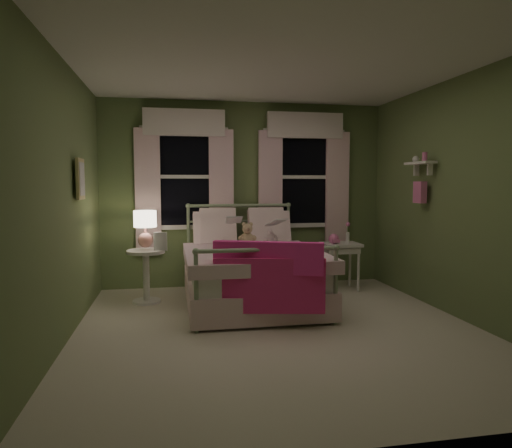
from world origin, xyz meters
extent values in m
plane|color=beige|center=(0.00, 0.00, 0.00)|extent=(4.20, 4.20, 0.00)
plane|color=white|center=(0.00, 0.00, 2.60)|extent=(4.20, 4.20, 0.00)
plane|color=#627B4A|center=(0.00, 2.10, 1.30)|extent=(4.00, 0.00, 4.00)
plane|color=#627B4A|center=(0.00, -2.10, 1.30)|extent=(4.00, 0.00, 4.00)
plane|color=#627B4A|center=(-2.00, 0.00, 1.30)|extent=(0.00, 4.20, 4.20)
plane|color=#627B4A|center=(2.00, 0.00, 1.30)|extent=(0.00, 4.20, 4.20)
cube|color=white|center=(-0.10, 1.02, 0.42)|extent=(1.44, 1.94, 0.26)
cube|color=white|center=(-0.10, 1.02, 0.18)|extent=(1.54, 2.02, 0.30)
cube|color=white|center=(-0.10, 0.87, 0.60)|extent=(1.58, 1.75, 0.14)
cylinder|color=#9EB793|center=(-0.79, 1.02, 0.30)|extent=(0.04, 1.90, 0.04)
cylinder|color=#9EB793|center=(0.59, 1.02, 0.30)|extent=(0.04, 1.90, 0.04)
cylinder|color=#9EB793|center=(-0.81, 1.99, 0.57)|extent=(0.04, 0.04, 1.15)
cylinder|color=#9EB793|center=(0.61, 1.99, 0.57)|extent=(0.04, 0.04, 1.15)
sphere|color=#9EB793|center=(-0.81, 1.99, 1.15)|extent=(0.07, 0.07, 0.07)
sphere|color=#9EB793|center=(0.61, 1.99, 1.15)|extent=(0.07, 0.07, 0.07)
cylinder|color=#9EB793|center=(-0.10, 1.99, 1.15)|extent=(1.42, 0.04, 0.04)
cylinder|color=#9EB793|center=(-0.10, 1.99, 0.93)|extent=(1.38, 0.03, 0.03)
cylinder|color=#9EB793|center=(-0.81, 0.05, 0.40)|extent=(0.04, 0.04, 0.80)
cylinder|color=#9EB793|center=(0.61, 0.05, 0.40)|extent=(0.04, 0.04, 0.80)
sphere|color=#9EB793|center=(-0.81, 0.05, 0.80)|extent=(0.07, 0.07, 0.07)
sphere|color=#9EB793|center=(0.61, 0.05, 0.80)|extent=(0.07, 0.07, 0.07)
cylinder|color=#9EB793|center=(-0.10, 0.05, 0.80)|extent=(1.42, 0.04, 0.04)
cube|color=white|center=(-0.48, 1.72, 0.80)|extent=(0.55, 0.32, 0.57)
cube|color=white|center=(0.28, 1.72, 0.80)|extent=(0.55, 0.32, 0.57)
cube|color=white|center=(-0.43, 1.72, 0.88)|extent=(0.48, 0.30, 0.51)
cube|color=white|center=(0.23, 1.72, 0.88)|extent=(0.48, 0.30, 0.51)
cube|color=#FF319C|center=(-0.10, 0.05, 0.72)|extent=(1.07, 0.47, 0.32)
cube|color=#EE2E80|center=(-0.10, -0.02, 0.45)|extent=(1.09, 0.25, 0.55)
imported|color=#F7D1DD|center=(-0.38, 1.47, 0.97)|extent=(0.29, 0.20, 0.80)
imported|color=#F7D1DD|center=(0.18, 1.47, 0.95)|extent=(0.38, 0.30, 0.76)
imported|color=beige|center=(-0.38, 1.22, 0.96)|extent=(0.21, 0.13, 0.26)
imported|color=beige|center=(0.18, 1.22, 0.92)|extent=(0.23, 0.19, 0.26)
sphere|color=tan|center=(-0.10, 1.32, 0.75)|extent=(0.18, 0.18, 0.18)
sphere|color=tan|center=(-0.10, 1.30, 0.89)|extent=(0.13, 0.13, 0.13)
sphere|color=tan|center=(-0.15, 1.30, 0.95)|extent=(0.05, 0.05, 0.05)
sphere|color=tan|center=(-0.06, 1.30, 0.95)|extent=(0.05, 0.05, 0.05)
sphere|color=tan|center=(-0.18, 1.29, 0.77)|extent=(0.07, 0.07, 0.07)
sphere|color=tan|center=(-0.02, 1.29, 0.77)|extent=(0.07, 0.07, 0.07)
sphere|color=#8C6B51|center=(-0.10, 1.24, 0.89)|extent=(0.04, 0.04, 0.04)
cylinder|color=white|center=(-1.35, 1.31, 0.63)|extent=(0.46, 0.46, 0.04)
cylinder|color=white|center=(-1.35, 1.31, 0.32)|extent=(0.08, 0.08, 0.60)
cylinder|color=white|center=(-1.35, 1.31, 0.01)|extent=(0.34, 0.34, 0.03)
sphere|color=#E49287|center=(-1.35, 1.31, 0.77)|extent=(0.18, 0.18, 0.18)
cylinder|color=pink|center=(-1.35, 1.31, 0.89)|extent=(0.03, 0.03, 0.11)
cylinder|color=#FFEAC6|center=(-1.35, 1.31, 1.03)|extent=(0.27, 0.27, 0.20)
imported|color=beige|center=(-1.25, 1.23, 0.66)|extent=(0.22, 0.26, 0.02)
cube|color=white|center=(1.22, 1.50, 0.63)|extent=(0.50, 0.40, 0.04)
cube|color=white|center=(1.22, 1.50, 0.56)|extent=(0.44, 0.34, 0.08)
cylinder|color=white|center=(1.02, 1.35, 0.31)|extent=(0.04, 0.04, 0.60)
cylinder|color=white|center=(1.42, 1.35, 0.31)|extent=(0.04, 0.04, 0.60)
cylinder|color=white|center=(1.02, 1.65, 0.31)|extent=(0.04, 0.04, 0.60)
cylinder|color=white|center=(1.42, 1.65, 0.31)|extent=(0.04, 0.04, 0.60)
sphere|color=pink|center=(1.12, 1.50, 0.71)|extent=(0.14, 0.14, 0.14)
cube|color=pink|center=(1.12, 1.41, 0.69)|extent=(0.10, 0.05, 0.04)
cylinder|color=white|center=(1.34, 1.55, 0.72)|extent=(0.05, 0.05, 0.14)
cylinder|color=#4C7F3F|center=(1.34, 1.55, 0.83)|extent=(0.01, 0.01, 0.12)
sphere|color=pink|center=(1.34, 1.55, 0.90)|extent=(0.06, 0.06, 0.06)
cube|color=black|center=(-0.85, 2.08, 1.55)|extent=(0.76, 0.02, 1.35)
cube|color=white|center=(-0.85, 2.06, 2.25)|extent=(0.84, 0.05, 0.06)
cube|color=white|center=(-0.85, 2.06, 0.85)|extent=(0.84, 0.05, 0.06)
cube|color=white|center=(-1.25, 2.06, 1.55)|extent=(0.06, 0.05, 1.40)
cube|color=white|center=(-0.45, 2.06, 1.55)|extent=(0.06, 0.05, 1.40)
cube|color=white|center=(-0.85, 2.06, 1.55)|extent=(0.76, 0.04, 0.05)
cube|color=white|center=(-1.35, 2.02, 1.35)|extent=(0.34, 0.06, 1.70)
cube|color=white|center=(-0.35, 2.02, 1.35)|extent=(0.34, 0.06, 1.70)
cube|color=white|center=(-0.85, 2.00, 2.28)|extent=(1.10, 0.08, 0.36)
cylinder|color=white|center=(-0.85, 2.04, 2.22)|extent=(1.20, 0.03, 0.03)
cube|color=black|center=(0.85, 2.08, 1.55)|extent=(0.76, 0.02, 1.35)
cube|color=white|center=(0.85, 2.06, 2.25)|extent=(0.84, 0.05, 0.06)
cube|color=white|center=(0.85, 2.06, 0.85)|extent=(0.84, 0.05, 0.06)
cube|color=white|center=(0.45, 2.06, 1.55)|extent=(0.06, 0.05, 1.40)
cube|color=white|center=(1.25, 2.06, 1.55)|extent=(0.06, 0.05, 1.40)
cube|color=white|center=(0.85, 2.06, 1.55)|extent=(0.76, 0.04, 0.05)
cube|color=silver|center=(0.35, 2.02, 1.35)|extent=(0.34, 0.06, 1.70)
cube|color=white|center=(1.35, 2.02, 1.35)|extent=(0.34, 0.06, 1.70)
cube|color=white|center=(0.85, 2.00, 2.28)|extent=(1.10, 0.08, 0.36)
cylinder|color=white|center=(0.85, 2.04, 2.22)|extent=(1.20, 0.03, 0.03)
cube|color=white|center=(1.89, 0.70, 1.70)|extent=(0.15, 0.50, 0.03)
cube|color=white|center=(1.93, 0.55, 1.62)|extent=(0.06, 0.03, 0.14)
cube|color=white|center=(1.93, 0.85, 1.62)|extent=(0.06, 0.03, 0.14)
cylinder|color=pink|center=(1.89, 0.60, 1.77)|extent=(0.06, 0.06, 0.10)
sphere|color=white|center=(1.89, 0.80, 1.75)|extent=(0.08, 0.08, 0.08)
cube|color=pink|center=(1.90, 0.70, 1.35)|extent=(0.08, 0.18, 0.26)
cube|color=beige|center=(-1.95, 0.60, 1.50)|extent=(0.03, 0.32, 0.42)
cube|color=silver|center=(-1.94, 0.60, 1.50)|extent=(0.01, 0.25, 0.34)
camera|label=1|loc=(-1.03, -4.33, 1.45)|focal=32.00mm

